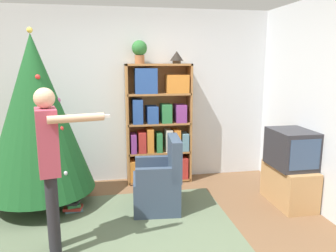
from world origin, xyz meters
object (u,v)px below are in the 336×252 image
(television, at_px, (292,149))
(christmas_tree, at_px, (36,115))
(bookshelf, at_px, (158,128))
(standing_person, at_px, (50,159))
(table_lamp, at_px, (177,57))
(potted_plant, at_px, (140,50))
(armchair, at_px, (159,185))

(television, distance_m, christmas_tree, 3.22)
(bookshelf, distance_m, christmas_tree, 1.75)
(standing_person, distance_m, table_lamp, 2.53)
(potted_plant, bearing_deg, bookshelf, -1.91)
(potted_plant, bearing_deg, television, -32.18)
(christmas_tree, relative_size, armchair, 2.42)
(television, height_order, table_lamp, table_lamp)
(armchair, distance_m, potted_plant, 1.94)
(television, distance_m, table_lamp, 2.05)
(armchair, xyz_separation_m, standing_person, (-1.14, -0.76, 0.62))
(bookshelf, xyz_separation_m, television, (1.53, -1.12, -0.10))
(bookshelf, relative_size, table_lamp, 8.97)
(table_lamp, bearing_deg, armchair, -112.97)
(armchair, bearing_deg, standing_person, -51.53)
(christmas_tree, bearing_deg, standing_person, -74.13)
(armchair, bearing_deg, potted_plant, -168.20)
(table_lamp, bearing_deg, christmas_tree, -162.39)
(bookshelf, height_order, christmas_tree, christmas_tree)
(standing_person, relative_size, potted_plant, 4.87)
(table_lamp, bearing_deg, bookshelf, -178.16)
(potted_plant, distance_m, table_lamp, 0.55)
(bookshelf, height_order, television, bookshelf)
(armchair, relative_size, potted_plant, 2.80)
(standing_person, bearing_deg, table_lamp, 125.92)
(bookshelf, xyz_separation_m, table_lamp, (0.28, 0.01, 1.05))
(television, relative_size, potted_plant, 1.80)
(bookshelf, distance_m, armchair, 1.12)
(bookshelf, bearing_deg, christmas_tree, -159.86)
(christmas_tree, bearing_deg, table_lamp, 17.61)
(standing_person, height_order, table_lamp, table_lamp)
(bookshelf, distance_m, standing_person, 2.16)
(christmas_tree, xyz_separation_m, table_lamp, (1.88, 0.60, 0.71))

